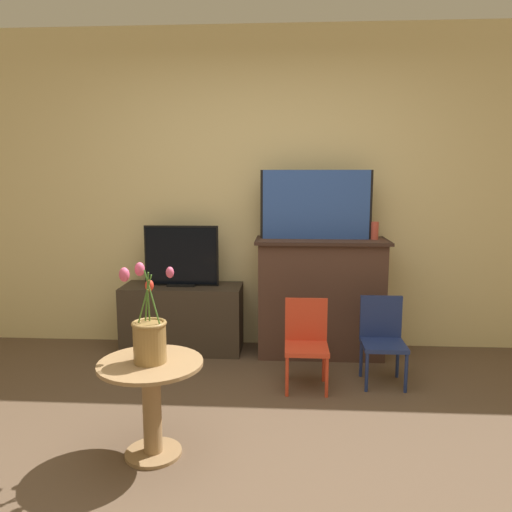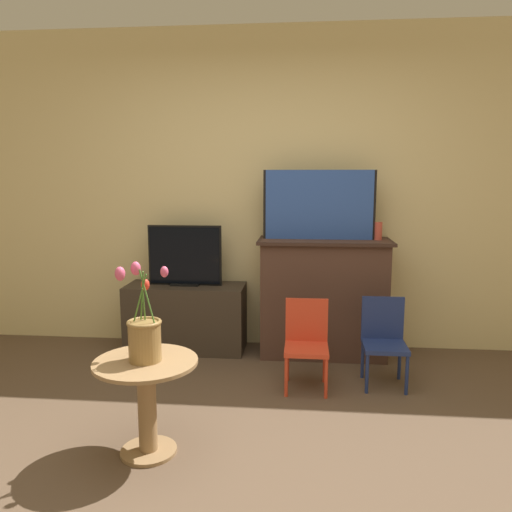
% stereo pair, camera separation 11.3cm
% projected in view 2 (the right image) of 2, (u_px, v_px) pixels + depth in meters
% --- Properties ---
extents(ground_plane, '(14.00, 14.00, 0.00)m').
position_uv_depth(ground_plane, '(236.00, 486.00, 2.39)').
color(ground_plane, brown).
extents(wall_back, '(8.00, 0.06, 2.70)m').
position_uv_depth(wall_back, '(268.00, 191.00, 4.27)').
color(wall_back, beige).
rests_on(wall_back, ground).
extents(fireplace_mantel, '(1.07, 0.48, 0.97)m').
position_uv_depth(fireplace_mantel, '(323.00, 296.00, 4.12)').
color(fireplace_mantel, '#4C3328').
rests_on(fireplace_mantel, ground).
extents(painting, '(0.90, 0.03, 0.56)m').
position_uv_depth(painting, '(319.00, 205.00, 4.01)').
color(painting, black).
rests_on(painting, fireplace_mantel).
extents(mantel_candle, '(0.06, 0.06, 0.14)m').
position_uv_depth(mantel_candle, '(378.00, 231.00, 3.99)').
color(mantel_candle, '#CC4C3D').
rests_on(mantel_candle, fireplace_mantel).
extents(tv_stand, '(1.00, 0.40, 0.56)m').
position_uv_depth(tv_stand, '(186.00, 317.00, 4.26)').
color(tv_stand, '#382D23').
rests_on(tv_stand, ground).
extents(tv_monitor, '(0.62, 0.12, 0.51)m').
position_uv_depth(tv_monitor, '(185.00, 256.00, 4.18)').
color(tv_monitor, black).
rests_on(tv_monitor, tv_stand).
extents(chair_red, '(0.30, 0.30, 0.62)m').
position_uv_depth(chair_red, '(306.00, 339.00, 3.49)').
color(chair_red, red).
rests_on(chair_red, ground).
extents(chair_blue, '(0.30, 0.30, 0.62)m').
position_uv_depth(chair_blue, '(384.00, 337.00, 3.54)').
color(chair_blue, navy).
rests_on(chair_blue, ground).
extents(side_table, '(0.55, 0.55, 0.52)m').
position_uv_depth(side_table, '(147.00, 393.00, 2.63)').
color(side_table, '#99754C').
rests_on(side_table, ground).
extents(vase_tulips, '(0.30, 0.22, 0.51)m').
position_uv_depth(vase_tulips, '(144.00, 333.00, 2.59)').
color(vase_tulips, olive).
rests_on(vase_tulips, side_table).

